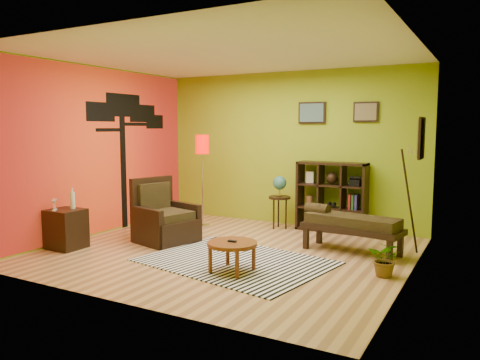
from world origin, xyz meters
The scene contains 11 objects.
ground centered at (0.00, 0.00, 0.00)m, with size 5.00×5.00×0.00m, color tan.
room_shell centered at (-0.09, 0.01, 1.80)m, with size 5.04×4.54×2.82m.
zebra_rug centered at (0.36, -0.40, 0.01)m, with size 2.37×1.73×0.01m, color white.
coffee_table centered at (0.54, -0.80, 0.33)m, with size 0.62×0.62×0.40m.
armchair centered at (-1.20, 0.07, 0.30)m, with size 1.00×0.99×1.00m.
side_cabinet centered at (-2.20, -0.99, 0.30)m, with size 0.50×0.45×0.90m.
floor_lamp centered at (-1.27, 1.29, 1.34)m, with size 0.25×0.25×1.66m.
globe_table centered at (0.03, 1.79, 0.71)m, with size 0.39×0.39×0.94m.
cube_shelf centered at (0.91, 2.03, 0.60)m, with size 1.20×0.35×1.20m.
bench centered at (1.56, 0.81, 0.42)m, with size 1.49×0.73×0.66m.
potted_plant centered at (2.26, -0.08, 0.17)m, with size 0.39×0.44×0.34m, color #26661E.
Camera 1 is at (3.34, -5.72, 1.79)m, focal length 35.00 mm.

